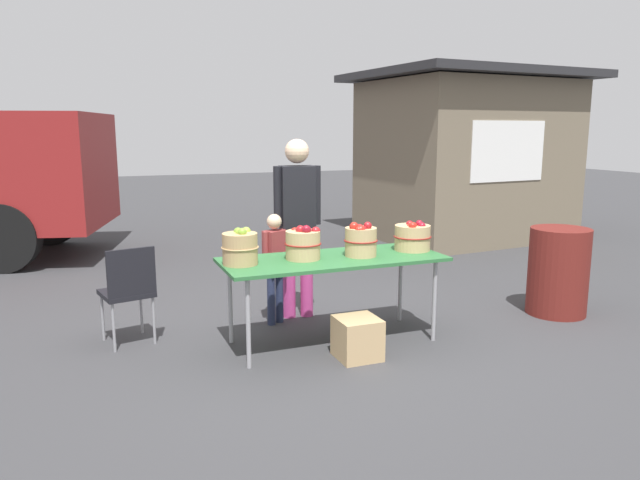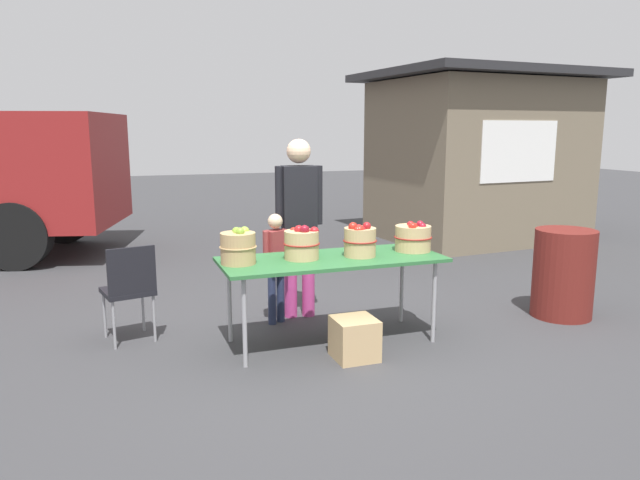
{
  "view_description": "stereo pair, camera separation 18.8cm",
  "coord_description": "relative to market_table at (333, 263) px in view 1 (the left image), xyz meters",
  "views": [
    {
      "loc": [
        -1.92,
        -4.55,
        1.83
      ],
      "look_at": [
        0.0,
        0.3,
        0.85
      ],
      "focal_mm": 33.36,
      "sensor_mm": 36.0,
      "label": 1
    },
    {
      "loc": [
        -1.75,
        -4.62,
        1.83
      ],
      "look_at": [
        0.0,
        0.3,
        0.85
      ],
      "focal_mm": 33.36,
      "sensor_mm": 36.0,
      "label": 2
    }
  ],
  "objects": [
    {
      "name": "child_customer",
      "position": [
        -0.32,
        0.66,
        -0.09
      ],
      "size": [
        0.26,
        0.21,
        1.05
      ],
      "rotation": [
        0.0,
        0.0,
        3.59
      ],
      "color": "#262D4C",
      "rests_on": "ground"
    },
    {
      "name": "ground_plane",
      "position": [
        0.0,
        0.0,
        -0.71
      ],
      "size": [
        40.0,
        40.0,
        0.0
      ],
      "primitive_type": "plane",
      "color": "#38383A"
    },
    {
      "name": "trash_barrel",
      "position": [
        2.4,
        -0.08,
        -0.27
      ],
      "size": [
        0.58,
        0.58,
        0.87
      ],
      "primitive_type": "cylinder",
      "color": "maroon",
      "rests_on": "ground"
    },
    {
      "name": "folding_chair",
      "position": [
        -1.64,
        0.57,
        -0.2
      ],
      "size": [
        0.48,
        0.48,
        0.86
      ],
      "rotation": [
        0.0,
        0.0,
        3.36
      ],
      "color": "black",
      "rests_on": "ground"
    },
    {
      "name": "apple_basket_green_0",
      "position": [
        -0.79,
        0.04,
        0.18
      ],
      "size": [
        0.3,
        0.3,
        0.3
      ],
      "color": "tan",
      "rests_on": "market_table"
    },
    {
      "name": "apple_basket_red_2",
      "position": [
        0.79,
        0.03,
        0.17
      ],
      "size": [
        0.34,
        0.34,
        0.27
      ],
      "color": "tan",
      "rests_on": "market_table"
    },
    {
      "name": "vendor_adult",
      "position": [
        -0.04,
        0.78,
        0.32
      ],
      "size": [
        0.46,
        0.27,
        1.74
      ],
      "rotation": [
        0.0,
        0.0,
        3.01
      ],
      "color": "#CC3F8C",
      "rests_on": "ground"
    },
    {
      "name": "apple_basket_red_1",
      "position": [
        0.25,
        -0.03,
        0.18
      ],
      "size": [
        0.29,
        0.29,
        0.3
      ],
      "color": "tan",
      "rests_on": "market_table"
    },
    {
      "name": "food_kiosk",
      "position": [
        4.09,
        3.95,
        0.68
      ],
      "size": [
        3.72,
        3.17,
        2.74
      ],
      "rotation": [
        0.0,
        0.0,
        0.08
      ],
      "color": "#726651",
      "rests_on": "ground"
    },
    {
      "name": "apple_basket_red_0",
      "position": [
        -0.26,
        0.04,
        0.18
      ],
      "size": [
        0.31,
        0.31,
        0.3
      ],
      "color": "tan",
      "rests_on": "market_table"
    },
    {
      "name": "produce_crate",
      "position": [
        0.04,
        -0.42,
        -0.54
      ],
      "size": [
        0.33,
        0.33,
        0.33
      ],
      "primitive_type": "cube",
      "color": "tan",
      "rests_on": "ground"
    },
    {
      "name": "market_table",
      "position": [
        0.0,
        0.0,
        0.0
      ],
      "size": [
        1.9,
        0.76,
        0.75
      ],
      "color": "#2D6B38",
      "rests_on": "ground"
    }
  ]
}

